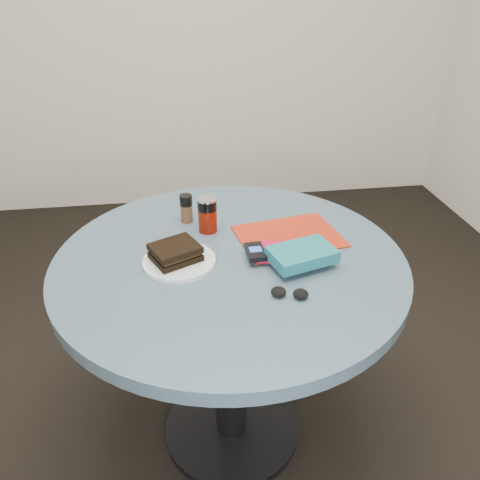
{
  "coord_description": "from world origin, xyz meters",
  "views": [
    {
      "loc": [
        -0.13,
        -1.12,
        1.46
      ],
      "look_at": [
        0.03,
        0.0,
        0.8
      ],
      "focal_mm": 35.0,
      "sensor_mm": 36.0,
      "label": 1
    }
  ],
  "objects": [
    {
      "name": "ground",
      "position": [
        0.0,
        0.0,
        0.0
      ],
      "size": [
        4.0,
        4.0,
        0.0
      ],
      "primitive_type": "plane",
      "color": "black",
      "rests_on": "ground"
    },
    {
      "name": "table",
      "position": [
        0.0,
        0.0,
        0.59
      ],
      "size": [
        1.0,
        1.0,
        0.75
      ],
      "color": "black",
      "rests_on": "ground"
    },
    {
      "name": "plate",
      "position": [
        -0.14,
        -0.02,
        0.76
      ],
      "size": [
        0.26,
        0.26,
        0.01
      ],
      "primitive_type": "cylinder",
      "rotation": [
        0.0,
        0.0,
        -0.35
      ],
      "color": "silver",
      "rests_on": "table"
    },
    {
      "name": "sandwich",
      "position": [
        -0.15,
        -0.02,
        0.78
      ],
      "size": [
        0.16,
        0.15,
        0.04
      ],
      "color": "black",
      "rests_on": "plate"
    },
    {
      "name": "soda_can",
      "position": [
        -0.05,
        0.16,
        0.81
      ],
      "size": [
        0.07,
        0.07,
        0.11
      ],
      "color": "#6D1205",
      "rests_on": "table"
    },
    {
      "name": "pepper_grinder",
      "position": [
        -0.11,
        0.23,
        0.8
      ],
      "size": [
        0.05,
        0.05,
        0.09
      ],
      "color": "#4F3322",
      "rests_on": "table"
    },
    {
      "name": "magazine",
      "position": [
        0.19,
        0.08,
        0.75
      ],
      "size": [
        0.34,
        0.28,
        0.01
      ],
      "primitive_type": "cube",
      "rotation": [
        0.0,
        0.0,
        0.18
      ],
      "color": "#9C220E",
      "rests_on": "table"
    },
    {
      "name": "red_book",
      "position": [
        0.16,
        -0.02,
        0.76
      ],
      "size": [
        0.18,
        0.13,
        0.01
      ],
      "primitive_type": "cube",
      "rotation": [
        0.0,
        0.0,
        -0.17
      ],
      "color": "#AD0D2F",
      "rests_on": "magazine"
    },
    {
      "name": "novel",
      "position": [
        0.19,
        -0.08,
        0.79
      ],
      "size": [
        0.2,
        0.16,
        0.03
      ],
      "primitive_type": "cube",
      "rotation": [
        0.0,
        0.0,
        0.29
      ],
      "color": "#165D6C",
      "rests_on": "red_book"
    },
    {
      "name": "mp3_player",
      "position": [
        0.07,
        -0.03,
        0.78
      ],
      "size": [
        0.05,
        0.09,
        0.02
      ],
      "color": "black",
      "rests_on": "red_book"
    },
    {
      "name": "headphones",
      "position": [
        0.12,
        -0.21,
        0.76
      ],
      "size": [
        0.1,
        0.07,
        0.02
      ],
      "color": "black",
      "rests_on": "table"
    }
  ]
}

